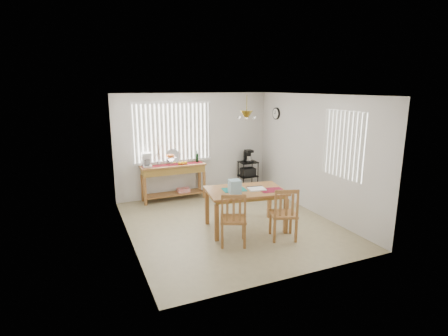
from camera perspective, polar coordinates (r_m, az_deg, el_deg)
name	(u,v)px	position (r m, az deg, el deg)	size (l,w,h in m)	color
ground	(230,224)	(7.27, 1.01, -9.12)	(4.00, 4.50, 0.01)	tan
room_shell	(230,142)	(6.82, 1.04, 4.24)	(4.20, 4.70, 2.70)	silver
sideboard	(174,173)	(8.67, -8.21, -0.88)	(1.58, 0.44, 0.89)	#A16A36
sideboard_items	(163,160)	(8.54, -9.98, 1.34)	(1.50, 0.37, 0.68)	maroon
wire_cart	(248,173)	(9.43, 3.93, -0.83)	(0.46, 0.37, 0.79)	black
cart_items	(248,156)	(9.33, 3.95, 1.95)	(0.19, 0.22, 0.33)	black
dining_table	(245,194)	(6.83, 3.51, -4.29)	(1.61, 1.17, 0.80)	#A16A36
table_items	(240,187)	(6.61, 2.69, -3.17)	(1.14, 0.69, 0.25)	#157976
chair_left	(233,219)	(6.19, 1.52, -8.37)	(0.59, 0.59, 0.98)	#A16A36
chair_right	(284,214)	(6.50, 9.75, -7.42)	(0.59, 0.59, 0.99)	#A16A36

